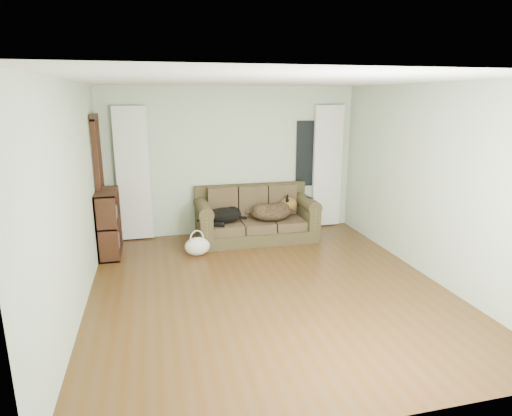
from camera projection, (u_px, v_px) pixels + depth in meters
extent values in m
plane|color=#4B2E12|center=(268.00, 287.00, 5.59)|extent=(5.00, 5.00, 0.00)
plane|color=white|center=(269.00, 81.00, 4.94)|extent=(5.00, 5.00, 0.00)
cube|color=#B0C2A0|center=(232.00, 161.00, 7.61)|extent=(4.50, 0.04, 2.60)
cube|color=#B0C2A0|center=(74.00, 201.00, 4.75)|extent=(0.04, 5.00, 2.60)
cube|color=#B0C2A0|center=(429.00, 182.00, 5.78)|extent=(0.04, 5.00, 2.60)
cube|color=silver|center=(133.00, 174.00, 7.19)|extent=(0.55, 0.08, 2.25)
cube|color=silver|center=(327.00, 167.00, 7.99)|extent=(0.55, 0.08, 2.25)
cube|color=black|center=(309.00, 154.00, 7.89)|extent=(0.50, 0.03, 1.20)
cube|color=black|center=(100.00, 186.00, 6.75)|extent=(0.07, 0.60, 2.10)
cube|color=#3D3923|center=(256.00, 214.00, 7.41)|extent=(2.03, 0.88, 0.83)
ellipsoid|color=black|center=(222.00, 215.00, 7.21)|extent=(0.63, 0.45, 0.26)
ellipsoid|color=black|center=(273.00, 212.00, 7.40)|extent=(0.74, 0.52, 0.32)
cube|color=black|center=(310.00, 198.00, 7.37)|extent=(0.07, 0.19, 0.02)
ellipsoid|color=beige|center=(197.00, 245.00, 6.70)|extent=(0.46, 0.39, 0.29)
cube|color=black|center=(109.00, 224.00, 6.66)|extent=(0.38, 0.84, 1.02)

